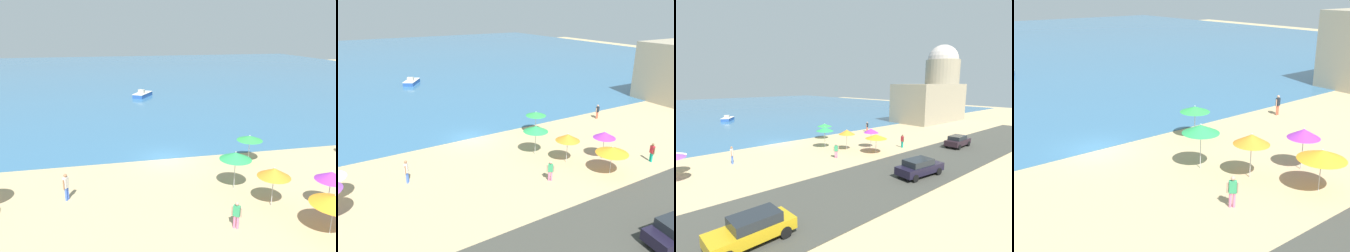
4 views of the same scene
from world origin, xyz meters
TOP-DOWN VIEW (x-y plane):
  - ground_plane at (0.00, 0.00)m, footprint 160.00×160.00m
  - sea at (0.00, 55.00)m, footprint 150.00×110.00m
  - beach_umbrella_2 at (3.45, -6.12)m, footprint 2.15×2.15m
  - beach_umbrella_3 at (6.40, -11.99)m, footprint 2.49×2.49m
  - beach_umbrella_4 at (6.48, -1.95)m, footprint 2.05×2.05m
  - beach_umbrella_6 at (7.92, -9.75)m, footprint 1.87×1.87m
  - beach_umbrella_7 at (4.80, -8.71)m, footprint 1.99×1.99m
  - bather_0 at (-7.51, -5.36)m, footprint 0.37×0.50m
  - bather_2 at (1.71, -10.49)m, footprint 0.47×0.40m
  - skiff_nearshore at (1.68, 26.48)m, footprint 3.61×4.37m

SIDE VIEW (x-z plane):
  - ground_plane at x=0.00m, z-range 0.00..0.00m
  - sea at x=0.00m, z-range 0.00..0.05m
  - skiff_nearshore at x=1.68m, z-range -0.18..1.02m
  - bather_2 at x=1.71m, z-range 0.09..1.70m
  - bather_0 at x=-7.51m, z-range 0.11..1.92m
  - beach_umbrella_3 at x=6.40m, z-range 0.83..3.12m
  - beach_umbrella_4 at x=6.48m, z-range 0.89..3.19m
  - beach_umbrella_6 at x=7.92m, z-range 0.91..3.40m
  - beach_umbrella_7 at x=4.80m, z-range 0.93..3.50m
  - beach_umbrella_2 at x=3.45m, z-range 1.03..3.73m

